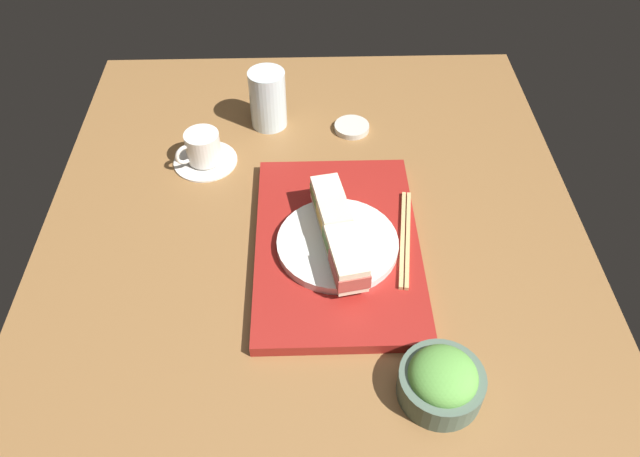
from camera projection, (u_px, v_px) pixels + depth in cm
name	position (u px, v px, depth cm)	size (l,w,h in cm)	color
ground_plane	(314.00, 280.00, 106.25)	(140.00, 100.00, 3.00)	brown
serving_tray	(337.00, 245.00, 108.32)	(43.39, 28.74, 2.18)	maroon
sandwich_plate	(338.00, 244.00, 106.00)	(21.08, 21.08, 1.60)	silver
sandwich_nearmost	(349.00, 268.00, 97.84)	(8.00, 6.57, 5.14)	#EFE5C1
sandwich_inner_near	(342.00, 243.00, 101.79)	(7.77, 6.31, 4.74)	#EFE5C1
sandwich_inner_far	(334.00, 219.00, 105.43)	(7.47, 6.24, 5.19)	beige
sandwich_farmost	(328.00, 197.00, 109.32)	(7.54, 6.35, 4.97)	#EFE5C1
salad_bowl	(442.00, 381.00, 87.35)	(12.46, 12.46, 7.47)	#4C6051
chopsticks_pair	(405.00, 238.00, 107.58)	(22.77, 4.89, 0.70)	tan
coffee_cup	(203.00, 150.00, 123.37)	(12.98, 12.98, 7.05)	silver
drinking_glass	(268.00, 99.00, 129.83)	(7.76, 7.76, 12.81)	silver
small_sauce_dish	(352.00, 127.00, 132.49)	(7.52, 7.52, 1.28)	beige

